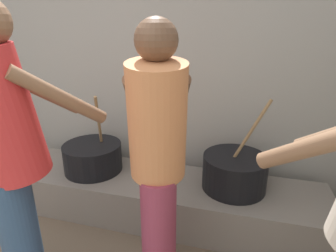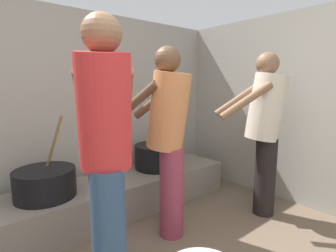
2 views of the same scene
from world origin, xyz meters
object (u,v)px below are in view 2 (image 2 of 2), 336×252
at_px(cooking_pot_secondary, 45,183).
at_px(cook_in_cream_shirt, 265,125).
at_px(cook_in_orange_shirt, 168,131).
at_px(cook_in_red_shirt, 106,142).
at_px(cooking_pot_main, 156,156).

xyz_separation_m(cooking_pot_secondary, cook_in_cream_shirt, (1.73, -0.96, 0.43)).
relative_size(cook_in_cream_shirt, cook_in_orange_shirt, 1.00).
xyz_separation_m(cook_in_cream_shirt, cook_in_orange_shirt, (-0.93, 0.31, 0.00)).
relative_size(cook_in_red_shirt, cook_in_orange_shirt, 1.05).
height_order(cooking_pot_secondary, cook_in_red_shirt, cook_in_red_shirt).
distance_m(cook_in_red_shirt, cook_in_orange_shirt, 0.74).
bearing_deg(cooking_pot_main, cooking_pot_secondary, -178.61).
distance_m(cooking_pot_main, cook_in_orange_shirt, 0.89).
bearing_deg(cooking_pot_secondary, cook_in_orange_shirt, -39.34).
distance_m(cooking_pot_main, cook_in_red_shirt, 1.51).
relative_size(cook_in_red_shirt, cook_in_cream_shirt, 1.06).
xyz_separation_m(cook_in_red_shirt, cook_in_orange_shirt, (0.69, 0.27, -0.05)).
relative_size(cooking_pot_main, cook_in_cream_shirt, 0.46).
bearing_deg(cook_in_cream_shirt, cooking_pot_main, 118.62).
distance_m(cooking_pot_secondary, cook_in_red_shirt, 1.05).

